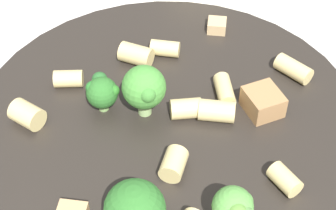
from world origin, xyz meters
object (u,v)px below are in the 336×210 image
Objects in this scene: rigatoni_3 at (27,115)px; rigatoni_6 at (217,111)px; rigatoni_2 at (174,164)px; rigatoni_1 at (136,55)px; chicken_chunk_0 at (217,26)px; broccoli_floret_0 at (235,209)px; rigatoni_7 at (187,104)px; broccoli_floret_2 at (143,90)px; rigatoni_5 at (68,79)px; chicken_chunk_1 at (263,102)px; broccoli_floret_3 at (102,91)px; rigatoni_4 at (165,48)px; rigatoni_10 at (293,69)px; rigatoni_0 at (224,90)px; rigatoni_9 at (285,179)px; pasta_bowl at (168,127)px.

rigatoni_3 is 0.86× the size of rigatoni_6.
rigatoni_2 is at bearing 164.03° from rigatoni_3.
chicken_chunk_0 is (-0.06, -0.05, -0.00)m from rigatoni_1.
broccoli_floret_0 is 1.57× the size of rigatoni_7.
broccoli_floret_2 is 2.66× the size of chicken_chunk_0.
broccoli_floret_0 is 1.61× the size of rigatoni_5.
rigatoni_2 is at bearing 48.10° from chicken_chunk_1.
broccoli_floret_3 reaches higher than rigatoni_1.
chicken_chunk_1 is at bearing -159.19° from rigatoni_6.
rigatoni_4 is 1.05× the size of rigatoni_7.
broccoli_floret_2 reaches higher than rigatoni_5.
rigatoni_1 reaches higher than chicken_chunk_0.
rigatoni_1 is 0.03m from rigatoni_4.
broccoli_floret_3 is (0.10, -0.10, -0.01)m from broccoli_floret_0.
broccoli_floret_2 reaches higher than rigatoni_7.
broccoli_floret_2 is at bearing -167.10° from rigatoni_3.
rigatoni_5 is at bearing 37.29° from chicken_chunk_0.
rigatoni_6 is at bearing 169.34° from rigatoni_5.
chicken_chunk_0 is at bearing -126.95° from broccoli_floret_3.
rigatoni_6 is 0.97× the size of chicken_chunk_1.
broccoli_floret_0 is 0.16m from rigatoni_10.
broccoli_floret_2 is at bearing 104.82° from rigatoni_1.
rigatoni_4 is (0.05, -0.04, 0.00)m from rigatoni_0.
rigatoni_5 is 0.14m from chicken_chunk_0.
rigatoni_9 is at bearing 156.67° from broccoli_floret_3.
rigatoni_2 is 0.81× the size of rigatoni_6.
chicken_chunk_0 is 0.10m from chicken_chunk_1.
rigatoni_1 is at bearing -59.34° from pasta_bowl.
chicken_chunk_0 is at bearing -142.71° from rigatoni_5.
broccoli_floret_2 reaches higher than rigatoni_9.
broccoli_floret_0 is 0.18m from rigatoni_1.
rigatoni_6 is (-0.04, -0.00, 0.02)m from pasta_bowl.
rigatoni_1 is 1.15× the size of rigatoni_3.
chicken_chunk_1 is (-0.06, -0.07, 0.00)m from rigatoni_2.
broccoli_floret_0 is at bearing 80.42° from chicken_chunk_1.
broccoli_floret_2 is at bearing -27.80° from rigatoni_9.
rigatoni_7 reaches higher than pasta_bowl.
pasta_bowl is at bearing 99.07° from rigatoni_4.
broccoli_floret_3 is 0.09m from rigatoni_0.
rigatoni_2 is at bearing 52.38° from rigatoni_10.
rigatoni_10 is 1.08× the size of chicken_chunk_1.
broccoli_floret_0 is at bearing 154.50° from rigatoni_3.
rigatoni_2 is (-0.04, 0.11, -0.00)m from rigatoni_1.
rigatoni_0 is 0.96× the size of rigatoni_10.
broccoli_floret_3 reaches higher than rigatoni_4.
rigatoni_5 is 0.12m from rigatoni_6.
rigatoni_7 is at bearing 169.55° from rigatoni_5.
rigatoni_10 reaches higher than chicken_chunk_0.
rigatoni_0 is at bearing 30.11° from rigatoni_10.
rigatoni_3 is at bearing -15.97° from rigatoni_2.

